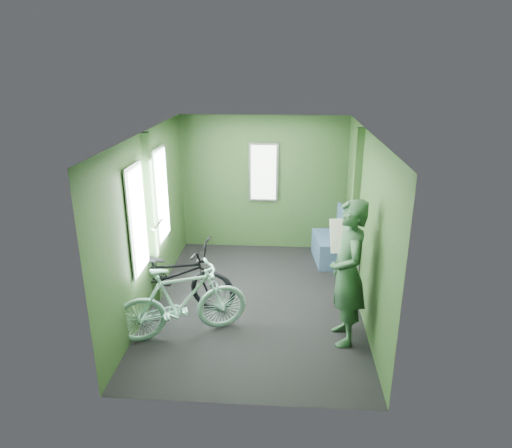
{
  "coord_description": "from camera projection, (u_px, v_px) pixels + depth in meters",
  "views": [
    {
      "loc": [
        0.38,
        -5.54,
        3.13
      ],
      "look_at": [
        0.0,
        0.1,
        1.1
      ],
      "focal_mm": 32.0,
      "sensor_mm": 36.0,
      "label": 1
    }
  ],
  "objects": [
    {
      "name": "waste_box",
      "position": [
        348.0,
        268.0,
        6.3
      ],
      "size": [
        0.25,
        0.36,
        0.86
      ],
      "primitive_type": "cube",
      "color": "gray",
      "rests_on": "ground"
    },
    {
      "name": "bench_seat",
      "position": [
        331.0,
        246.0,
        7.48
      ],
      "size": [
        0.55,
        0.88,
        0.89
      ],
      "rotation": [
        0.0,
        0.0,
        0.1
      ],
      "color": "navy",
      "rests_on": "ground"
    },
    {
      "name": "room",
      "position": [
        253.0,
        201.0,
        5.84
      ],
      "size": [
        4.0,
        4.02,
        2.31
      ],
      "color": "black",
      "rests_on": "ground"
    },
    {
      "name": "bicycle_black",
      "position": [
        173.0,
        305.0,
        6.2
      ],
      "size": [
        1.9,
        1.07,
        1.0
      ],
      "primitive_type": "imported",
      "rotation": [
        0.0,
        -0.09,
        1.36
      ],
      "color": "black",
      "rests_on": "ground"
    },
    {
      "name": "passenger",
      "position": [
        348.0,
        273.0,
        5.15
      ],
      "size": [
        0.49,
        0.75,
        1.73
      ],
      "rotation": [
        0.0,
        0.0,
        -1.45
      ],
      "color": "#294B30",
      "rests_on": "ground"
    },
    {
      "name": "bicycle_mint",
      "position": [
        184.0,
        336.0,
        5.49
      ],
      "size": [
        1.67,
        1.1,
        0.99
      ],
      "primitive_type": "imported",
      "rotation": [
        0.0,
        -0.11,
        1.95
      ],
      "color": "#9CDBCE",
      "rests_on": "ground"
    }
  ]
}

